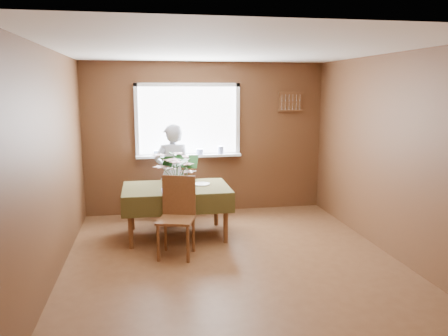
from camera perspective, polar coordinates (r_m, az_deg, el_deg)
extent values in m
plane|color=brown|center=(5.45, 1.04, -11.96)|extent=(4.50, 4.50, 0.00)
plane|color=white|center=(5.06, 1.14, 15.22)|extent=(4.50, 4.50, 0.00)
plane|color=brown|center=(7.31, -2.36, 3.90)|extent=(4.00, 0.00, 4.00)
plane|color=brown|center=(2.99, 9.58, -5.72)|extent=(4.00, 0.00, 4.00)
plane|color=brown|center=(5.12, -21.46, 0.41)|extent=(0.00, 4.50, 4.50)
plane|color=brown|center=(5.84, 20.74, 1.60)|extent=(0.00, 4.50, 4.50)
cube|color=white|center=(7.23, -4.73, 6.19)|extent=(1.60, 0.01, 1.10)
cube|color=white|center=(7.20, -4.79, 10.79)|extent=(1.72, 0.06, 0.06)
cube|color=white|center=(7.28, -4.65, 1.63)|extent=(1.72, 0.06, 0.06)
cube|color=white|center=(7.19, -11.35, 6.00)|extent=(0.06, 0.06, 1.22)
cube|color=white|center=(7.34, 1.78, 6.28)|extent=(0.06, 0.06, 1.22)
cube|color=white|center=(7.21, -4.60, 1.62)|extent=(1.72, 0.20, 0.04)
cylinder|color=white|center=(7.15, -8.80, 1.95)|extent=(0.09, 0.09, 0.08)
cylinder|color=white|center=(7.17, -5.99, 2.17)|extent=(0.11, 0.11, 0.12)
cylinder|color=white|center=(7.20, -3.20, 2.16)|extent=(0.12, 0.12, 0.09)
cylinder|color=white|center=(7.25, -0.43, 2.37)|extent=(0.10, 0.10, 0.13)
cube|color=brown|center=(7.58, 8.68, 8.57)|extent=(0.40, 0.03, 0.30)
cube|color=brown|center=(7.56, 8.75, 9.70)|extent=(0.44, 0.04, 0.03)
cube|color=brown|center=(7.57, 8.69, 7.43)|extent=(0.44, 0.04, 0.03)
cylinder|color=brown|center=(5.85, -12.12, -7.17)|extent=(0.07, 0.07, 0.67)
cylinder|color=brown|center=(5.94, 0.22, -6.66)|extent=(0.07, 0.07, 0.67)
cylinder|color=brown|center=(6.60, -11.94, -5.13)|extent=(0.07, 0.07, 0.67)
cylinder|color=brown|center=(6.69, -1.04, -4.71)|extent=(0.07, 0.07, 0.67)
cube|color=brown|center=(6.15, -6.26, -2.73)|extent=(1.42, 0.95, 0.04)
cube|color=#2F2911|center=(6.14, -6.26, -2.50)|extent=(1.47, 1.01, 0.01)
cube|color=#2F2911|center=(5.69, -5.86, -4.94)|extent=(1.47, 0.02, 0.26)
cube|color=#2F2911|center=(6.66, -6.56, -2.71)|extent=(1.47, 0.02, 0.26)
cube|color=#2F2911|center=(6.17, -13.07, -3.96)|extent=(0.02, 1.00, 0.26)
cube|color=#2F2911|center=(6.27, 0.48, -3.46)|extent=(0.02, 1.00, 0.26)
cube|color=#517FE7|center=(5.91, -6.09, -2.91)|extent=(0.43, 0.31, 0.01)
cylinder|color=brown|center=(7.34, -5.45, -4.29)|extent=(0.04, 0.04, 0.44)
cylinder|color=brown|center=(7.22, -8.07, -4.59)|extent=(0.04, 0.04, 0.44)
cylinder|color=brown|center=(7.02, -4.36, -4.95)|extent=(0.04, 0.04, 0.44)
cylinder|color=brown|center=(6.89, -7.09, -5.28)|extent=(0.04, 0.04, 0.44)
cube|color=brown|center=(7.06, -6.28, -2.91)|extent=(0.52, 0.52, 0.03)
cube|color=brown|center=(6.83, -5.74, -1.11)|extent=(0.40, 0.15, 0.49)
cylinder|color=brown|center=(5.41, -8.59, -9.70)|extent=(0.04, 0.04, 0.46)
cylinder|color=brown|center=(5.33, -4.75, -9.92)|extent=(0.04, 0.04, 0.46)
cylinder|color=brown|center=(5.74, -7.64, -8.47)|extent=(0.04, 0.04, 0.46)
cylinder|color=brown|center=(5.66, -4.02, -8.66)|extent=(0.04, 0.04, 0.46)
cube|color=brown|center=(5.45, -6.30, -6.77)|extent=(0.53, 0.53, 0.03)
cube|color=brown|center=(5.57, -5.91, -3.54)|extent=(0.42, 0.15, 0.51)
imported|color=white|center=(6.79, -6.70, -0.74)|extent=(0.59, 0.42, 1.54)
cylinder|color=white|center=(5.93, -6.15, -2.21)|extent=(0.11, 0.11, 0.14)
cylinder|color=#33662D|center=(5.91, -6.17, -1.16)|extent=(0.07, 0.07, 0.10)
cylinder|color=white|center=(6.25, -2.98, -2.11)|extent=(0.31, 0.31, 0.01)
cube|color=silver|center=(5.95, -4.17, -2.73)|extent=(0.10, 0.23, 0.00)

